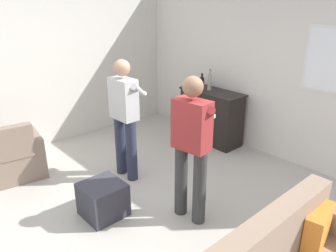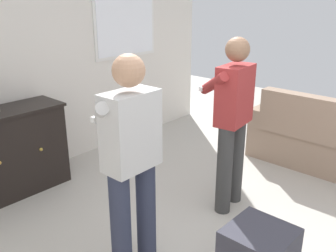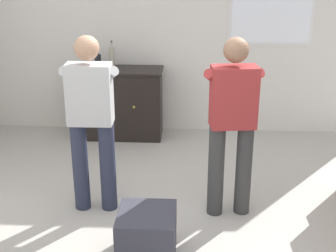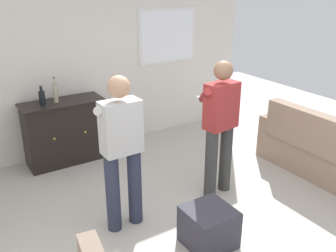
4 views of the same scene
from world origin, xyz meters
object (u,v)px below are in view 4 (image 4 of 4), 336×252
(bottle_liquor_amber, at_px, (55,92))
(person_standing_left, at_px, (121,147))
(ottoman, at_px, (209,227))
(person_standing_right, at_px, (220,123))
(sideboard_cabinet, at_px, (65,132))
(bottle_wine_green, at_px, (42,97))

(bottle_liquor_amber, distance_m, person_standing_left, 1.85)
(ottoman, bearing_deg, bottle_liquor_amber, 104.60)
(bottle_liquor_amber, xyz_separation_m, person_standing_right, (1.38, -1.86, -0.13))
(sideboard_cabinet, xyz_separation_m, bottle_wine_green, (-0.26, 0.01, 0.56))
(bottle_liquor_amber, height_order, ottoman, bottle_liquor_amber)
(person_standing_right, bearing_deg, ottoman, -133.79)
(bottle_wine_green, height_order, person_standing_right, person_standing_right)
(bottle_liquor_amber, bearing_deg, person_standing_right, -53.33)
(sideboard_cabinet, xyz_separation_m, bottle_liquor_amber, (-0.07, 0.00, 0.60))
(sideboard_cabinet, xyz_separation_m, person_standing_left, (0.04, -1.84, 0.47))
(bottle_wine_green, bearing_deg, sideboard_cabinet, -1.69)
(bottle_wine_green, xyz_separation_m, ottoman, (0.86, -2.60, -0.82))
(person_standing_right, bearing_deg, sideboard_cabinet, 125.25)
(bottle_liquor_amber, distance_m, person_standing_right, 2.32)
(bottle_wine_green, relative_size, bottle_liquor_amber, 0.72)
(bottle_liquor_amber, bearing_deg, bottle_wine_green, 178.23)
(sideboard_cabinet, relative_size, bottle_wine_green, 4.41)
(sideboard_cabinet, distance_m, person_standing_right, 2.32)
(bottle_wine_green, bearing_deg, person_standing_right, -49.92)
(bottle_liquor_amber, relative_size, person_standing_right, 0.21)
(sideboard_cabinet, bearing_deg, bottle_wine_green, 178.31)
(bottle_liquor_amber, bearing_deg, ottoman, -75.40)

